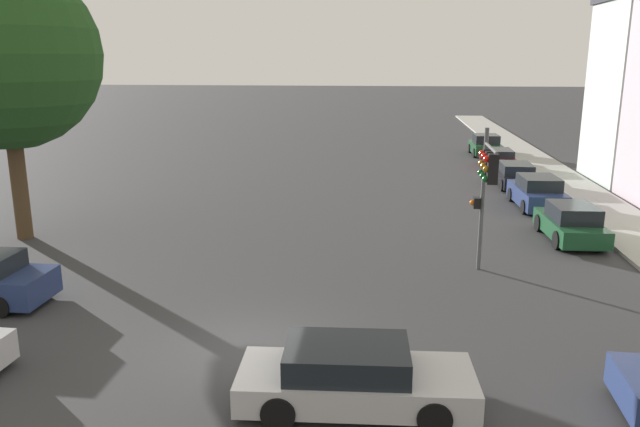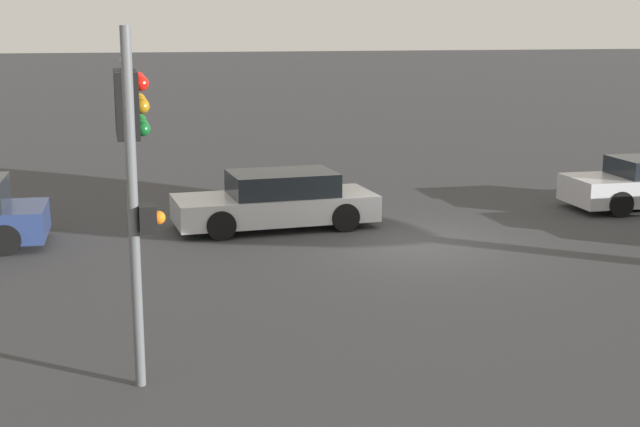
# 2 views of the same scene
# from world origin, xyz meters

# --- Properties ---
(ground_plane) EXTENTS (300.00, 300.00, 0.00)m
(ground_plane) POSITION_xyz_m (0.00, 0.00, 0.00)
(ground_plane) COLOR #333335
(traffic_signal) EXTENTS (0.55, 2.36, 4.74)m
(traffic_signal) POSITION_xyz_m (6.36, 5.77, 3.35)
(traffic_signal) COLOR #515456
(traffic_signal) RESTS_ON ground_plane
(crossing_car_0) EXTENTS (4.82, 2.15, 1.34)m
(crossing_car_0) POSITION_xyz_m (2.68, -2.35, 0.64)
(crossing_car_0) COLOR #B7B7BC
(crossing_car_0) RESTS_ON ground_plane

